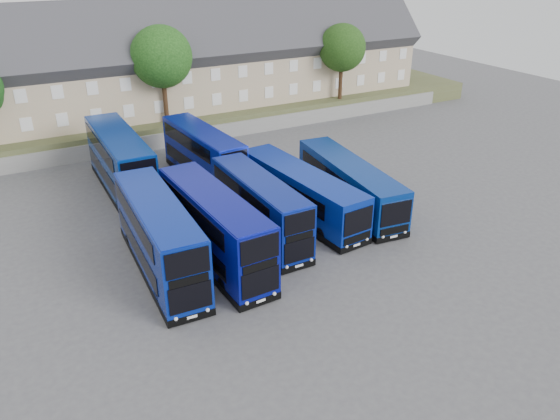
{
  "coord_description": "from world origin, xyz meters",
  "views": [
    {
      "loc": [
        -13.09,
        -25.24,
        17.72
      ],
      "look_at": [
        2.11,
        2.64,
        2.2
      ],
      "focal_mm": 35.0,
      "sensor_mm": 36.0,
      "label": 1
    }
  ],
  "objects": [
    {
      "name": "dd_rear_right",
      "position": [
        1.53,
        14.63,
        2.11
      ],
      "size": [
        3.27,
        10.98,
        4.3
      ],
      "rotation": [
        0.0,
        0.0,
        0.07
      ],
      "color": "#071588",
      "rests_on": "ground"
    },
    {
      "name": "tree_east",
      "position": [
        22.15,
        25.1,
        7.39
      ],
      "size": [
        5.12,
        5.12,
        8.16
      ],
      "color": "#382314",
      "rests_on": "earth_bank"
    },
    {
      "name": "earth_bank",
      "position": [
        0.0,
        34.0,
        1.0
      ],
      "size": [
        80.0,
        20.0,
        2.0
      ],
      "primitive_type": "cube",
      "color": "#4E522E",
      "rests_on": "ground"
    },
    {
      "name": "dd_front_left",
      "position": [
        -5.92,
        2.65,
        2.22
      ],
      "size": [
        3.04,
        11.45,
        4.51
      ],
      "rotation": [
        0.0,
        0.0,
        -0.04
      ],
      "color": "navy",
      "rests_on": "ground"
    },
    {
      "name": "tree_mid",
      "position": [
        2.15,
        25.6,
        8.07
      ],
      "size": [
        5.76,
        5.76,
        9.18
      ],
      "color": "#382314",
      "rests_on": "earth_bank"
    },
    {
      "name": "coach_east_b",
      "position": [
        9.19,
        4.9,
        1.65
      ],
      "size": [
        3.86,
        12.52,
        3.37
      ],
      "rotation": [
        0.0,
        0.0,
        -0.1
      ],
      "color": "navy",
      "rests_on": "ground"
    },
    {
      "name": "terrace_row",
      "position": [
        3.0,
        30.0,
        6.6
      ],
      "size": [
        60.0,
        10.4,
        11.2
      ],
      "color": "tan",
      "rests_on": "earth_bank"
    },
    {
      "name": "coach_east_a",
      "position": [
        5.22,
        5.22,
        1.67
      ],
      "size": [
        3.69,
        12.61,
        3.4
      ],
      "rotation": [
        0.0,
        0.0,
        0.09
      ],
      "color": "#072291",
      "rests_on": "ground"
    },
    {
      "name": "ground",
      "position": [
        0.0,
        0.0,
        0.0
      ],
      "size": [
        120.0,
        120.0,
        0.0
      ],
      "primitive_type": "plane",
      "color": "#4B4B50",
      "rests_on": "ground"
    },
    {
      "name": "dd_front_mid",
      "position": [
        -2.63,
        2.18,
        2.21
      ],
      "size": [
        3.1,
        11.41,
        4.49
      ],
      "rotation": [
        0.0,
        0.0,
        0.05
      ],
      "color": "#060D7A",
      "rests_on": "ground"
    },
    {
      "name": "dd_rear_left",
      "position": [
        -4.98,
        15.46,
        2.35
      ],
      "size": [
        2.88,
        12.06,
        4.78
      ],
      "rotation": [
        0.0,
        0.0,
        -0.01
      ],
      "color": "navy",
      "rests_on": "ground"
    },
    {
      "name": "dd_front_right",
      "position": [
        1.21,
        3.79,
        2.01
      ],
      "size": [
        2.43,
        10.34,
        4.1
      ],
      "rotation": [
        0.0,
        0.0,
        0.01
      ],
      "color": "navy",
      "rests_on": "ground"
    },
    {
      "name": "tree_far",
      "position": [
        28.15,
        32.1,
        7.73
      ],
      "size": [
        5.44,
        5.44,
        8.67
      ],
      "color": "#382314",
      "rests_on": "earth_bank"
    },
    {
      "name": "retaining_wall",
      "position": [
        0.0,
        24.0,
        0.75
      ],
      "size": [
        70.0,
        0.4,
        1.5
      ],
      "primitive_type": "cube",
      "color": "slate",
      "rests_on": "ground"
    }
  ]
}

